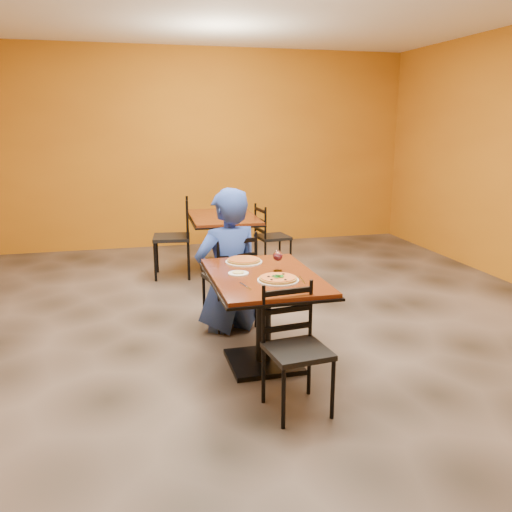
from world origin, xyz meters
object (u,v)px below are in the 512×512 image
object	(u,v)px
plate_main	(278,280)
pizza_main	(278,278)
table_second	(223,231)
side_plate	(238,273)
chair_main_far	(229,278)
chair_second_left	(172,238)
diner	(228,260)
wine_glass	(278,260)
pizza_far	(244,260)
chair_second_right	(273,237)
plate_far	(244,262)
chair_main_near	(298,352)
table_main	(264,298)

from	to	relation	value
plate_main	pizza_main	size ratio (longest dim) A/B	1.09
table_second	side_plate	xyz separation A→B (m)	(-0.39, -2.68, 0.20)
chair_main_far	chair_second_left	bearing A→B (deg)	-91.08
table_second	diner	bearing A→B (deg)	-99.57
chair_second_left	wine_glass	bearing A→B (deg)	19.58
pizza_far	chair_second_right	bearing A→B (deg)	68.40
chair_second_left	plate_main	size ratio (longest dim) A/B	3.20
chair_second_left	pizza_main	xyz separation A→B (m)	(0.51, -2.93, 0.28)
plate_far	pizza_far	distance (m)	0.02
plate_main	pizza_far	size ratio (longest dim) A/B	1.11
wine_glass	chair_second_left	bearing A→B (deg)	102.46
chair_main_near	plate_main	world-z (taller)	chair_main_near
table_main	chair_main_far	bearing A→B (deg)	95.20
pizza_main	chair_second_right	bearing A→B (deg)	74.70
wine_glass	diner	bearing A→B (deg)	108.54
chair_main_near	wine_glass	size ratio (longest dim) A/B	4.73
table_second	plate_far	size ratio (longest dim) A/B	4.11
pizza_main	side_plate	xyz separation A→B (m)	(-0.25, 0.25, -0.02)
pizza_main	pizza_far	xyz separation A→B (m)	(-0.13, 0.59, 0.00)
table_second	chair_second_left	distance (m)	0.66
table_main	chair_main_near	bearing A→B (deg)	-87.47
chair_main_far	side_plate	distance (m)	0.93
side_plate	wine_glass	size ratio (longest dim) A/B	0.89
chair_second_left	plate_far	bearing A→B (deg)	16.57
pizza_main	wine_glass	bearing A→B (deg)	74.09
diner	plate_far	size ratio (longest dim) A/B	4.30
chair_second_right	wine_glass	xyz separation A→B (m)	(-0.73, -2.67, 0.41)
chair_main_near	plate_main	xyz separation A→B (m)	(0.03, 0.55, 0.33)
plate_main	pizza_far	bearing A→B (deg)	101.97
table_second	pizza_main	xyz separation A→B (m)	(-0.14, -2.93, 0.21)
table_second	chair_second_right	distance (m)	0.67
pizza_far	pizza_main	bearing A→B (deg)	-78.03
chair_main_far	plate_main	distance (m)	1.18
pizza_main	wine_glass	world-z (taller)	wine_glass
chair_main_near	plate_far	size ratio (longest dim) A/B	2.75
table_second	table_main	bearing A→B (deg)	-94.23
chair_main_far	plate_far	size ratio (longest dim) A/B	2.98
chair_main_near	plate_far	xyz separation A→B (m)	(-0.10, 1.14, 0.33)
plate_main	chair_main_far	bearing A→B (deg)	97.28
diner	table_second	bearing A→B (deg)	-114.58
chair_main_near	wine_glass	xyz separation A→B (m)	(0.10, 0.82, 0.41)
pizza_main	pizza_far	world-z (taller)	same
chair_second_right	plate_far	distance (m)	2.54
chair_main_far	plate_main	size ratio (longest dim) A/B	2.98
chair_second_left	pizza_far	size ratio (longest dim) A/B	3.54
chair_main_near	pizza_main	world-z (taller)	chair_main_near
pizza_far	wine_glass	distance (m)	0.39
chair_second_left	diner	xyz separation A→B (m)	(0.34, -1.91, 0.17)
table_main	diner	xyz separation A→B (m)	(-0.12, 0.83, 0.11)
pizza_main	wine_glass	distance (m)	0.28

